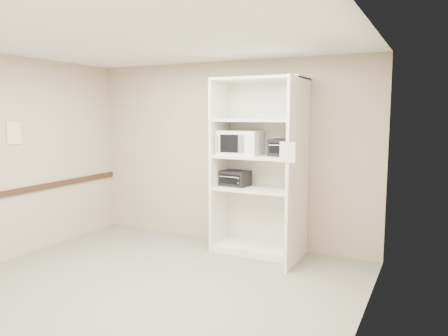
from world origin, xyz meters
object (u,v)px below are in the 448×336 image
at_px(toaster_oven_upper, 285,148).
at_px(toaster_oven_lower, 235,178).
at_px(microwave, 240,143).
at_px(shelving_unit, 262,173).

height_order(toaster_oven_upper, toaster_oven_lower, toaster_oven_upper).
distance_m(microwave, toaster_oven_lower, 0.52).
height_order(microwave, toaster_oven_lower, microwave).
relative_size(shelving_unit, toaster_oven_upper, 6.11).
relative_size(shelving_unit, microwave, 4.34).
xyz_separation_m(shelving_unit, microwave, (-0.32, -0.03, 0.41)).
bearing_deg(toaster_oven_upper, shelving_unit, -167.78).
relative_size(toaster_oven_upper, toaster_oven_lower, 1.03).
bearing_deg(toaster_oven_lower, toaster_oven_upper, 8.58).
bearing_deg(microwave, toaster_oven_upper, 2.15).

